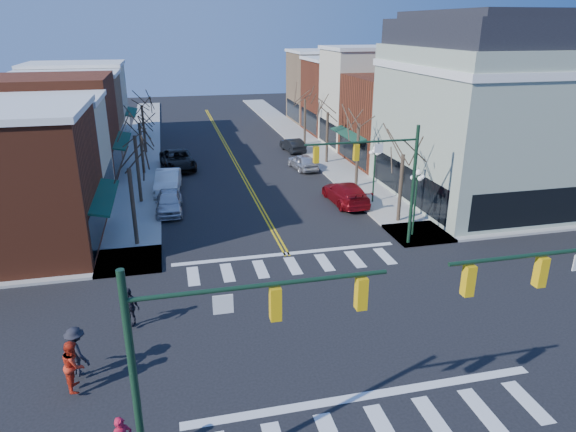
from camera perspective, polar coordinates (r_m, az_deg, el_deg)
ground at (r=22.99m, az=4.35°, el=-12.15°), size 160.00×160.00×0.00m
sidewalk_left at (r=40.40m, az=-16.42°, el=1.90°), size 3.50×70.00×0.15m
sidewalk_right at (r=42.96m, az=7.52°, el=3.67°), size 3.50×70.00×0.15m
bldg_left_stucco_a at (r=39.98m, az=-26.70°, el=5.84°), size 10.00×7.00×7.50m
bldg_left_brick_b at (r=47.54m, az=-24.80°, el=8.78°), size 10.00×9.00×8.50m
bldg_left_tan at (r=55.60m, az=-23.25°, el=10.09°), size 10.00×7.50×7.80m
bldg_left_stucco_b at (r=63.15m, az=-22.21°, el=11.48°), size 10.00×8.00×8.20m
bldg_right_brick_a at (r=49.85m, az=12.79°, el=10.32°), size 10.00×8.50×8.00m
bldg_right_stucco at (r=56.69m, az=9.45°, el=12.74°), size 10.00×7.00×10.00m
bldg_right_brick_b at (r=63.72m, az=6.80°, el=13.02°), size 10.00×8.00×8.50m
bldg_right_tan at (r=71.21m, az=4.57°, el=14.07°), size 10.00×8.00×9.00m
victorian_corner at (r=40.32m, az=21.37°, el=10.96°), size 12.25×14.25×13.30m
traffic_mast_near_left at (r=13.41m, az=-8.82°, el=-14.66°), size 6.60×0.28×7.20m
traffic_mast_far_right at (r=29.32m, az=10.65°, el=4.97°), size 6.60×0.28×7.20m
lamppost_corner at (r=31.88m, az=14.04°, el=2.68°), size 0.36×0.36×4.33m
lamppost_midblock at (r=37.52m, az=9.60°, el=5.67°), size 0.36×0.36×4.33m
tree_left_a at (r=31.13m, az=-16.81°, el=0.85°), size 0.24×0.24×4.76m
tree_left_b at (r=38.74m, az=-16.32°, el=4.91°), size 0.24×0.24×5.04m
tree_left_c at (r=46.56m, az=-15.94°, el=7.17°), size 0.24×0.24×4.55m
tree_left_d at (r=54.35m, az=-15.71°, el=9.21°), size 0.24×0.24×4.90m
tree_right_a at (r=34.28m, az=12.39°, el=2.92°), size 0.24×0.24×4.62m
tree_right_b at (r=41.28m, az=7.71°, el=6.59°), size 0.24×0.24×5.18m
tree_right_c at (r=48.68m, az=4.36°, el=8.62°), size 0.24×0.24×4.83m
tree_right_d at (r=56.20m, az=1.89°, el=10.34°), size 0.24×0.24×4.97m
car_left_near at (r=36.79m, az=-13.09°, el=1.53°), size 1.94×4.53×1.52m
car_left_mid at (r=41.37m, az=-13.22°, el=3.75°), size 2.27×5.27×1.69m
car_left_far at (r=48.06m, az=-12.16°, el=6.12°), size 3.38×6.23×1.66m
car_right_near at (r=37.88m, az=6.43°, el=2.54°), size 2.43×5.53×1.58m
car_right_mid at (r=46.83m, az=1.66°, el=6.05°), size 2.24×4.37×1.42m
car_right_far at (r=53.54m, az=0.52°, el=7.89°), size 1.96×4.39×1.40m
pedestrian_red_b at (r=20.32m, az=-22.73°, el=-15.01°), size 0.80×0.99×1.91m
pedestrian_dark_a at (r=23.37m, az=-17.22°, el=-9.58°), size 1.08×0.96×1.75m
pedestrian_dark_b at (r=20.94m, az=-22.43°, el=-13.74°), size 1.38×1.44×1.97m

